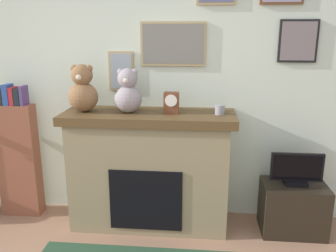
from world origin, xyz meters
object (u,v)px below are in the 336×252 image
at_px(fireplace, 150,169).
at_px(tv_stand, 293,208).
at_px(bookshelf, 18,156).
at_px(television, 297,170).
at_px(teddy_bear_tan, 128,93).
at_px(mantel_clock, 171,103).
at_px(candle_jar, 220,110).
at_px(teddy_bear_grey, 83,91).

height_order(fireplace, tv_stand, fireplace).
bearing_deg(bookshelf, television, -2.13).
relative_size(fireplace, teddy_bear_tan, 3.93).
bearing_deg(teddy_bear_tan, bookshelf, 175.88).
height_order(television, mantel_clock, mantel_clock).
distance_m(tv_stand, teddy_bear_tan, 1.89).
xyz_separation_m(tv_stand, candle_jar, (-0.72, 0.02, 0.93)).
xyz_separation_m(television, teddy_bear_grey, (-1.98, 0.02, 0.71)).
xyz_separation_m(fireplace, candle_jar, (0.65, -0.02, 0.60)).
xyz_separation_m(tv_stand, teddy_bear_tan, (-1.56, 0.02, 1.07)).
xyz_separation_m(bookshelf, television, (2.73, -0.10, -0.01)).
xyz_separation_m(bookshelf, teddy_bear_tan, (1.17, -0.08, 0.68)).
height_order(fireplace, television, fireplace).
height_order(tv_stand, mantel_clock, mantel_clock).
bearing_deg(teddy_bear_grey, bookshelf, 173.57).
distance_m(bookshelf, teddy_bear_grey, 1.02).
xyz_separation_m(tv_stand, teddy_bear_grey, (-1.98, 0.02, 1.09)).
height_order(television, teddy_bear_tan, teddy_bear_tan).
bearing_deg(fireplace, teddy_bear_grey, -178.28).
bearing_deg(teddy_bear_grey, television, -0.48).
bearing_deg(mantel_clock, bookshelf, 176.89).
bearing_deg(tv_stand, television, -90.00).
height_order(bookshelf, teddy_bear_tan, teddy_bear_tan).
relative_size(fireplace, bookshelf, 1.17).
bearing_deg(bookshelf, tv_stand, -2.10).
distance_m(tv_stand, candle_jar, 1.18).
bearing_deg(candle_jar, bookshelf, 177.61).
bearing_deg(teddy_bear_grey, fireplace, 1.72).
bearing_deg(television, teddy_bear_tan, 179.38).
xyz_separation_m(fireplace, mantel_clock, (0.21, -0.02, 0.66)).
height_order(fireplace, bookshelf, bookshelf).
distance_m(fireplace, bookshelf, 1.36).
relative_size(mantel_clock, teddy_bear_tan, 0.48).
relative_size(television, teddy_bear_tan, 1.17).
xyz_separation_m(bookshelf, tv_stand, (2.73, -0.10, -0.40)).
bearing_deg(tv_stand, teddy_bear_tan, 179.43).
distance_m(candle_jar, teddy_bear_tan, 0.85).
distance_m(bookshelf, mantel_clock, 1.68).
xyz_separation_m(tv_stand, television, (0.00, -0.00, 0.38)).
relative_size(bookshelf, candle_jar, 15.66).
relative_size(bookshelf, teddy_bear_tan, 3.36).
height_order(tv_stand, teddy_bear_grey, teddy_bear_grey).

